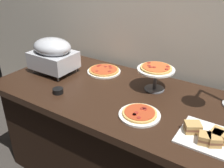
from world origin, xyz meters
TOP-DOWN VIEW (x-y plane):
  - back_wall at (0.00, 0.50)m, footprint 4.40×0.04m
  - buffet_table at (0.00, 0.00)m, footprint 1.90×0.84m
  - chafing_dish at (-0.67, 0.01)m, footprint 0.33×0.26m
  - pizza_plate_front at (-0.35, 0.23)m, footprint 0.27×0.27m
  - pizza_plate_center at (0.18, -0.17)m, footprint 0.24×0.24m
  - pizza_plate_raised_stand at (0.12, 0.18)m, footprint 0.25×0.25m
  - sandwich_platter at (0.60, -0.17)m, footprint 0.38×0.26m
  - sauce_cup_near at (-0.41, -0.23)m, footprint 0.07×0.07m

SIDE VIEW (x-z plane):
  - buffet_table at x=0.00m, z-range 0.01..0.77m
  - pizza_plate_center at x=0.18m, z-range 0.76..0.79m
  - pizza_plate_front at x=-0.35m, z-range 0.76..0.79m
  - sauce_cup_near at x=-0.41m, z-range 0.76..0.80m
  - sandwich_platter at x=0.60m, z-range 0.75..0.81m
  - pizza_plate_raised_stand at x=0.12m, z-range 0.81..0.99m
  - chafing_dish at x=-0.67m, z-range 0.78..1.05m
  - back_wall at x=0.00m, z-range 0.00..2.40m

